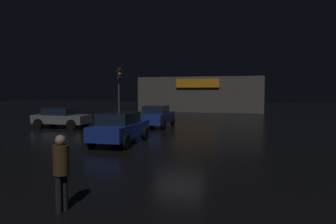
# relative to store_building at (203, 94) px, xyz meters

# --- Properties ---
(ground_plane) EXTENTS (120.00, 120.00, 0.00)m
(ground_plane) POSITION_rel_store_building_xyz_m (2.96, -25.88, -2.22)
(ground_plane) COLOR black
(store_building) EXTENTS (15.76, 8.20, 4.44)m
(store_building) POSITION_rel_store_building_xyz_m (0.00, 0.00, 0.00)
(store_building) COLOR #4C4742
(store_building) RESTS_ON ground
(traffic_signal_main) EXTENTS (0.41, 0.43, 4.60)m
(traffic_signal_main) POSITION_rel_store_building_xyz_m (-4.12, -17.85, 1.34)
(traffic_signal_main) COLOR #595B60
(traffic_signal_main) RESTS_ON ground
(car_near) EXTENTS (2.04, 4.35, 1.58)m
(car_near) POSITION_rel_store_building_xyz_m (0.17, -27.13, -1.40)
(car_near) COLOR navy
(car_near) RESTS_ON ground
(car_far) EXTENTS (3.99, 1.93, 1.46)m
(car_far) POSITION_rel_store_building_xyz_m (-6.63, -22.30, -1.45)
(car_far) COLOR slate
(car_far) RESTS_ON ground
(car_crossing) EXTENTS (2.06, 4.54, 1.61)m
(car_crossing) POSITION_rel_store_building_xyz_m (-0.23, -19.74, -1.41)
(car_crossing) COLOR navy
(car_crossing) RESTS_ON ground
(pedestrian) EXTENTS (0.42, 0.42, 1.70)m
(pedestrian) POSITION_rel_store_building_xyz_m (2.59, -35.46, -1.23)
(pedestrian) COLOR black
(pedestrian) RESTS_ON ground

